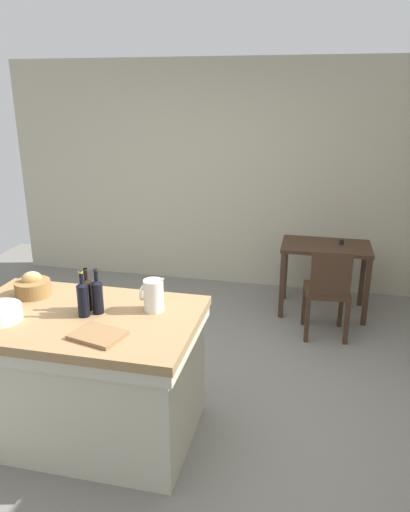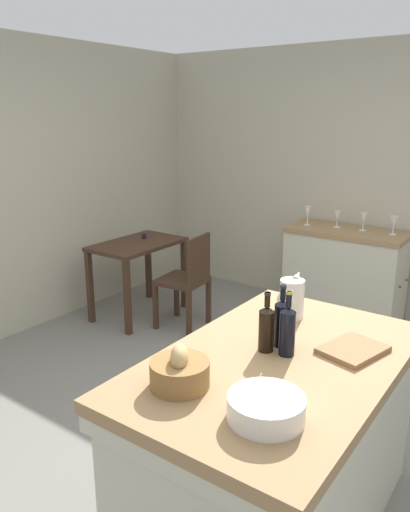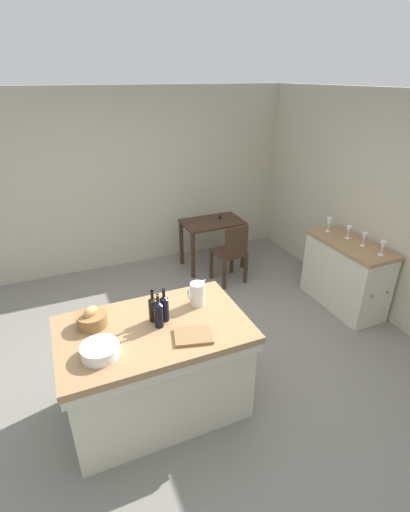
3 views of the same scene
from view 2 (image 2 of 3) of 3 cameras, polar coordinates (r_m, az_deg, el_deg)
ground_plane at (r=3.27m, az=4.57°, el=-20.60°), size 6.76×6.76×0.00m
wall_right at (r=5.09m, az=20.46°, el=7.69°), size 0.12×5.20×2.60m
island_table at (r=2.53m, az=8.00°, el=-19.67°), size 1.53×0.95×0.89m
side_cabinet at (r=5.03m, az=15.54°, el=-1.99°), size 0.52×1.13×0.89m
writing_desk at (r=4.91m, az=-7.65°, el=0.19°), size 0.90×0.56×0.79m
wooden_chair at (r=4.60m, az=-2.00°, el=-2.54°), size 0.44×0.44×0.90m
pitcher at (r=2.71m, az=9.84°, el=-4.76°), size 0.17×0.13×0.25m
wash_bowl at (r=1.87m, az=6.97°, el=-16.80°), size 0.28×0.28×0.09m
bread_basket at (r=2.05m, az=-2.90°, el=-13.00°), size 0.24×0.24×0.18m
cutting_board at (r=2.43m, az=16.50°, el=-10.17°), size 0.34×0.29×0.02m
wine_bottle_dark at (r=2.38m, az=8.74°, el=-7.38°), size 0.07×0.07×0.30m
wine_bottle_amber at (r=2.32m, az=7.01°, el=-8.07°), size 0.07×0.07×0.28m
wine_bottle_green at (r=2.29m, az=9.37°, el=-8.26°), size 0.07×0.07×0.30m
wine_glass_far_left at (r=4.82m, az=20.71°, el=3.64°), size 0.07×0.07×0.17m
wine_glass_left at (r=4.90m, az=17.61°, el=4.08°), size 0.07×0.07×0.17m
wine_glass_middle at (r=4.98m, az=14.85°, el=4.43°), size 0.07×0.07×0.16m
wine_glass_right at (r=5.00m, az=11.62°, el=4.91°), size 0.07×0.07×0.19m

